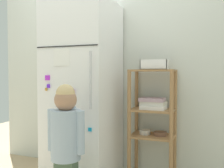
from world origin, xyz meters
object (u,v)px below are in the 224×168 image
(refrigerator, at_px, (84,92))
(fruit_bin, at_px, (154,66))
(child_standing, at_px, (66,134))
(pantry_shelf_unit, at_px, (153,114))

(refrigerator, xyz_separation_m, fruit_bin, (0.66, 0.16, 0.25))
(fruit_bin, bearing_deg, child_standing, -125.64)
(child_standing, height_order, fruit_bin, fruit_bin)
(pantry_shelf_unit, relative_size, fruit_bin, 4.33)
(child_standing, bearing_deg, refrigerator, 104.07)
(refrigerator, relative_size, pantry_shelf_unit, 1.60)
(child_standing, xyz_separation_m, pantry_shelf_unit, (0.51, 0.74, 0.08))
(child_standing, distance_m, pantry_shelf_unit, 0.90)
(refrigerator, relative_size, child_standing, 1.80)
(refrigerator, height_order, pantry_shelf_unit, refrigerator)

